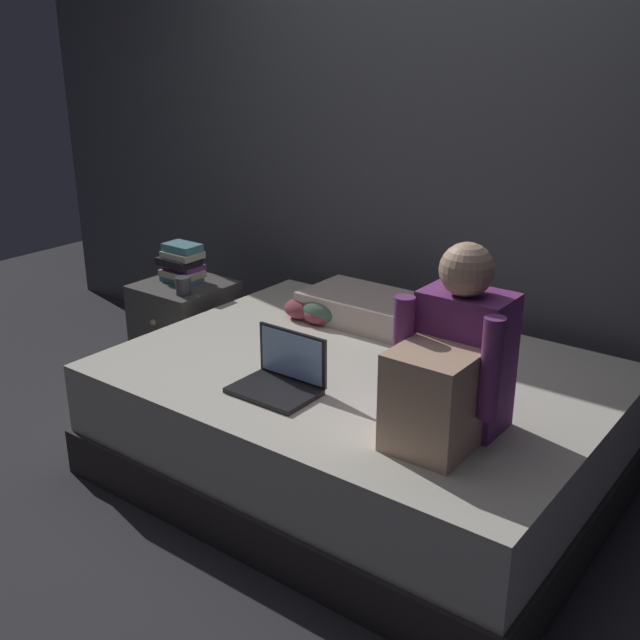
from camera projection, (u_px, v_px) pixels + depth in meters
The scene contains 10 objects.
ground_plane at pixel (279, 488), 3.20m from camera, with size 8.00×8.00×0.00m, color #2D2D33.
wall_back at pixel (438, 129), 3.62m from camera, with size 5.60×0.10×2.70m, color #4C4F54.
bed at pixel (361, 422), 3.23m from camera, with size 2.00×1.50×0.50m.
nightstand at pixel (186, 331), 4.13m from camera, with size 0.44×0.46×0.54m.
person_sitting at pixel (452, 365), 2.54m from camera, with size 0.39×0.44×0.66m.
laptop at pixel (281, 376), 2.92m from camera, with size 0.32×0.23×0.22m.
pillow at pixel (364, 307), 3.62m from camera, with size 0.56×0.36×0.13m, color beige.
book_stack at pixel (182, 263), 4.04m from camera, with size 0.23×0.17×0.20m.
mug at pixel (183, 286), 3.86m from camera, with size 0.08×0.08×0.09m, color #3D3D42.
clothes_pile at pixel (317, 310), 3.62m from camera, with size 0.31×0.19×0.12m.
Camera 1 is at (1.80, -2.09, 1.79)m, focal length 43.21 mm.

